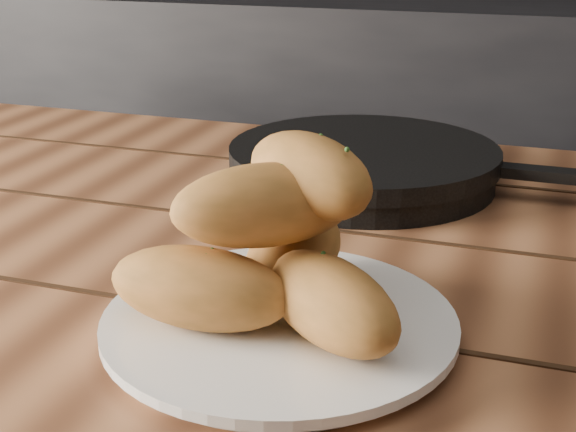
# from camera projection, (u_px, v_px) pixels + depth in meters

# --- Properties ---
(counter) EXTENTS (2.80, 0.60, 0.90)m
(counter) POSITION_uv_depth(u_px,v_px,m) (553.00, 225.00, 1.64)
(counter) COLOR black
(counter) RESTS_ON ground
(table) EXTENTS (1.46, 0.97, 0.75)m
(table) POSITION_uv_depth(u_px,v_px,m) (338.00, 369.00, 0.74)
(table) COLOR #9E623B
(table) RESTS_ON ground
(plate) EXTENTS (0.26, 0.26, 0.02)m
(plate) POSITION_uv_depth(u_px,v_px,m) (279.00, 326.00, 0.60)
(plate) COLOR white
(plate) RESTS_ON table
(bread_rolls) EXTENTS (0.24, 0.21, 0.13)m
(bread_rolls) POSITION_uv_depth(u_px,v_px,m) (279.00, 245.00, 0.58)
(bread_rolls) COLOR #B97233
(bread_rolls) RESTS_ON plate
(skillet) EXTENTS (0.45, 0.31, 0.05)m
(skillet) POSITION_uv_depth(u_px,v_px,m) (365.00, 164.00, 0.94)
(skillet) COLOR black
(skillet) RESTS_ON table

